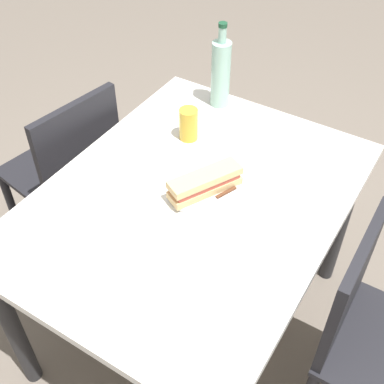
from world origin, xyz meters
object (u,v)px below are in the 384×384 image
(water_bottle, at_px, (221,73))
(baguette_sandwich_near, at_px, (205,183))
(plate_near, at_px, (205,192))
(beer_glass, at_px, (189,124))
(chair_far, at_px, (371,332))
(chair_near, at_px, (71,169))
(knife_near, at_px, (216,198))
(dining_table, at_px, (192,218))

(water_bottle, bearing_deg, baguette_sandwich_near, 24.47)
(plate_near, xyz_separation_m, beer_glass, (-0.22, -0.20, 0.05))
(chair_far, distance_m, beer_glass, 0.91)
(chair_near, relative_size, plate_near, 3.73)
(knife_near, bearing_deg, chair_far, 87.95)
(beer_glass, bearing_deg, water_bottle, -176.76)
(chair_far, xyz_separation_m, chair_near, (-0.09, -1.29, 0.00))
(dining_table, bearing_deg, knife_near, 104.29)
(chair_far, relative_size, plate_near, 3.73)
(plate_near, height_order, beer_glass, beer_glass)
(dining_table, distance_m, chair_far, 0.66)
(dining_table, bearing_deg, chair_far, 89.96)
(chair_far, distance_m, knife_near, 0.62)
(baguette_sandwich_near, bearing_deg, knife_near, 75.58)
(knife_near, bearing_deg, baguette_sandwich_near, -104.42)
(dining_table, xyz_separation_m, chair_far, (0.00, 0.64, -0.14))
(dining_table, xyz_separation_m, knife_near, (-0.02, 0.08, 0.12))
(dining_table, xyz_separation_m, baguette_sandwich_near, (-0.03, 0.03, 0.15))
(knife_near, bearing_deg, beer_glass, -133.07)
(dining_table, height_order, baguette_sandwich_near, baguette_sandwich_near)
(baguette_sandwich_near, height_order, water_bottle, water_bottle)
(baguette_sandwich_near, relative_size, water_bottle, 0.74)
(chair_far, height_order, knife_near, chair_far)
(plate_near, height_order, knife_near, knife_near)
(chair_near, bearing_deg, beer_glass, 109.68)
(chair_near, bearing_deg, dining_table, 82.47)
(baguette_sandwich_near, bearing_deg, plate_near, -153.43)
(chair_near, distance_m, baguette_sandwich_near, 0.74)
(plate_near, relative_size, beer_glass, 1.87)
(knife_near, bearing_deg, chair_near, -95.17)
(knife_near, bearing_deg, plate_near, -104.42)
(beer_glass, bearing_deg, dining_table, 34.23)
(knife_near, bearing_deg, dining_table, -75.71)
(dining_table, distance_m, chair_near, 0.67)
(dining_table, xyz_separation_m, chair_near, (-0.09, -0.64, -0.14))
(chair_near, bearing_deg, water_bottle, 132.57)
(chair_near, relative_size, baguette_sandwich_near, 3.40)
(chair_far, bearing_deg, plate_near, -93.07)
(knife_near, xyz_separation_m, water_bottle, (-0.49, -0.26, 0.12))
(chair_far, distance_m, chair_near, 1.29)
(chair_near, distance_m, beer_glass, 0.59)
(chair_far, xyz_separation_m, beer_glass, (-0.25, -0.82, 0.31))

